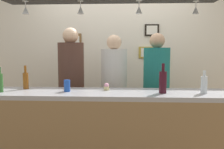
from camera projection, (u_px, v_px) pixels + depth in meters
back_wall at (115, 59)px, 4.01m from camera, size 4.40×0.06×2.60m
bar_counter at (109, 128)px, 2.48m from camera, size 2.70×0.55×1.03m
hanging_wineglass_far_left at (26, 10)px, 2.56m from camera, size 0.07×0.07×0.13m
hanging_wineglass_left at (81, 10)px, 2.55m from camera, size 0.07×0.07×0.13m
hanging_wineglass_center_left at (139, 9)px, 2.53m from camera, size 0.07×0.07×0.13m
hanging_wineglass_center at (196, 10)px, 2.55m from camera, size 0.07×0.07×0.13m
person_left_brown_shirt at (71, 80)px, 3.33m from camera, size 0.34×0.34×1.75m
person_middle_white_patterned_shirt at (114, 85)px, 3.30m from camera, size 0.34×0.34×1.66m
person_right_teal_shirt at (156, 84)px, 3.27m from camera, size 0.34×0.34×1.68m
bottle_beer_green_import at (0, 82)px, 2.57m from camera, size 0.06×0.06×0.26m
bottle_soda_clear at (204, 84)px, 2.50m from camera, size 0.06×0.06×0.23m
bottle_beer_amber_tall at (26, 80)px, 2.77m from camera, size 0.06×0.06×0.26m
bottle_wine_dark_red at (163, 81)px, 2.51m from camera, size 0.08×0.08×0.30m
drink_can at (67, 86)px, 2.61m from camera, size 0.07×0.07×0.12m
cupcake at (106, 87)px, 2.69m from camera, size 0.06×0.06×0.08m
picture_frame_lower_pair at (148, 52)px, 3.92m from camera, size 0.30×0.02×0.18m
picture_frame_caricature at (73, 44)px, 3.98m from camera, size 0.26×0.02×0.34m
picture_frame_upper_small at (152, 30)px, 3.88m from camera, size 0.22×0.02×0.18m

